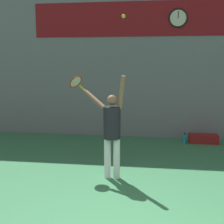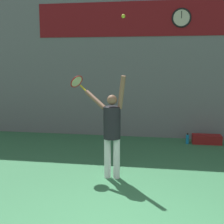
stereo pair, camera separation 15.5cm
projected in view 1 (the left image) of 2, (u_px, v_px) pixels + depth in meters
back_wall at (147, 54)px, 9.25m from camera, size 18.00×0.10×5.00m
sponsor_banner at (148, 19)px, 9.03m from camera, size 6.79×0.02×1.00m
scoreboard_clock at (178, 18)px, 8.89m from camera, size 0.55×0.05×0.55m
tennis_player at (112, 127)px, 6.06m from camera, size 0.93×0.58×2.03m
tennis_racket at (76, 82)px, 6.54m from camera, size 0.43×0.36×0.34m
tennis_ball at (124, 16)px, 5.59m from camera, size 0.07×0.07×0.07m
water_bottle at (185, 139)px, 8.83m from camera, size 0.09×0.09×0.30m
equipment_bag at (203, 139)px, 8.86m from camera, size 0.80×0.35×0.25m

